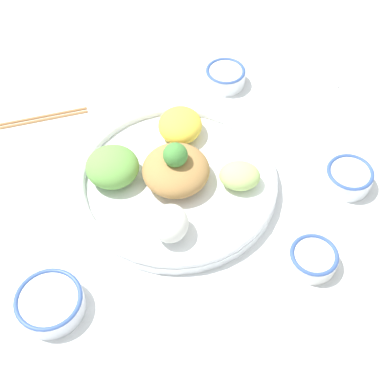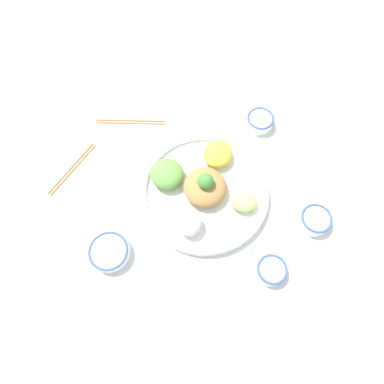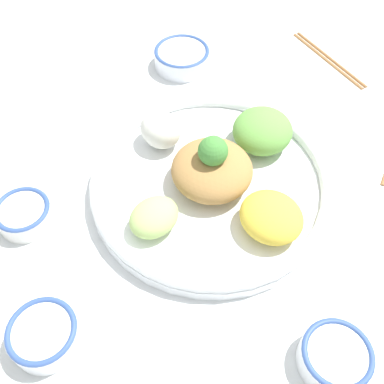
{
  "view_description": "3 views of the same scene",
  "coord_description": "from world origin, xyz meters",
  "px_view_note": "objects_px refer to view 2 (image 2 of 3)",
  "views": [
    {
      "loc": [
        0.14,
        0.56,
        0.8
      ],
      "look_at": [
        0.01,
        0.02,
        0.04
      ],
      "focal_mm": 50.0,
      "sensor_mm": 36.0,
      "label": 1
    },
    {
      "loc": [
        0.04,
        0.32,
        0.87
      ],
      "look_at": [
        0.06,
        0.01,
        0.1
      ],
      "focal_mm": 30.0,
      "sensor_mm": 36.0,
      "label": 2
    },
    {
      "loc": [
        -0.35,
        -0.22,
        0.57
      ],
      "look_at": [
        -0.0,
        -0.02,
        0.02
      ],
      "focal_mm": 42.0,
      "sensor_mm": 36.0,
      "label": 3
    }
  ],
  "objects_px": {
    "salad_platter": "(203,189)",
    "serving_spoon_extra": "(183,363)",
    "rice_bowl_plain": "(271,270)",
    "chopsticks_pair_far": "(72,168)",
    "chopsticks_pair_near": "(131,121)",
    "sauce_bowl_red": "(315,220)",
    "rice_bowl_blue": "(260,121)",
    "serving_spoon_main": "(317,130)",
    "sauce_bowl_dark": "(109,252)"
  },
  "relations": [
    {
      "from": "salad_platter",
      "to": "serving_spoon_extra",
      "type": "height_order",
      "value": "salad_platter"
    },
    {
      "from": "rice_bowl_plain",
      "to": "chopsticks_pair_far",
      "type": "distance_m",
      "value": 0.65
    },
    {
      "from": "chopsticks_pair_near",
      "to": "chopsticks_pair_far",
      "type": "bearing_deg",
      "value": -132.83
    },
    {
      "from": "sauce_bowl_red",
      "to": "salad_platter",
      "type": "bearing_deg",
      "value": -12.24
    },
    {
      "from": "salad_platter",
      "to": "chopsticks_pair_far",
      "type": "bearing_deg",
      "value": -6.86
    },
    {
      "from": "rice_bowl_blue",
      "to": "salad_platter",
      "type": "bearing_deg",
      "value": 56.5
    },
    {
      "from": "chopsticks_pair_near",
      "to": "serving_spoon_extra",
      "type": "height_order",
      "value": "chopsticks_pair_near"
    },
    {
      "from": "serving_spoon_main",
      "to": "rice_bowl_blue",
      "type": "bearing_deg",
      "value": -131.11
    },
    {
      "from": "serving_spoon_extra",
      "to": "chopsticks_pair_near",
      "type": "bearing_deg",
      "value": 119.15
    },
    {
      "from": "sauce_bowl_red",
      "to": "rice_bowl_plain",
      "type": "distance_m",
      "value": 0.19
    },
    {
      "from": "rice_bowl_plain",
      "to": "chopsticks_pair_near",
      "type": "xyz_separation_m",
      "value": [
        0.44,
        -0.44,
        -0.02
      ]
    },
    {
      "from": "chopsticks_pair_near",
      "to": "serving_spoon_main",
      "type": "bearing_deg",
      "value": -1.46
    },
    {
      "from": "serving_spoon_main",
      "to": "sauce_bowl_dark",
      "type": "bearing_deg",
      "value": -92.26
    },
    {
      "from": "sauce_bowl_red",
      "to": "serving_spoon_main",
      "type": "bearing_deg",
      "value": -96.65
    },
    {
      "from": "sauce_bowl_dark",
      "to": "serving_spoon_extra",
      "type": "height_order",
      "value": "sauce_bowl_dark"
    },
    {
      "from": "sauce_bowl_red",
      "to": "chopsticks_pair_near",
      "type": "distance_m",
      "value": 0.64
    },
    {
      "from": "serving_spoon_main",
      "to": "serving_spoon_extra",
      "type": "height_order",
      "value": "same"
    },
    {
      "from": "sauce_bowl_red",
      "to": "chopsticks_pair_near",
      "type": "bearing_deg",
      "value": -27.84
    },
    {
      "from": "sauce_bowl_red",
      "to": "serving_spoon_main",
      "type": "relative_size",
      "value": 0.78
    },
    {
      "from": "sauce_bowl_dark",
      "to": "chopsticks_pair_near",
      "type": "bearing_deg",
      "value": -88.79
    },
    {
      "from": "rice_bowl_plain",
      "to": "serving_spoon_extra",
      "type": "bearing_deg",
      "value": 47.84
    },
    {
      "from": "salad_platter",
      "to": "chopsticks_pair_near",
      "type": "bearing_deg",
      "value": -42.75
    },
    {
      "from": "rice_bowl_plain",
      "to": "salad_platter",
      "type": "bearing_deg",
      "value": -48.13
    },
    {
      "from": "rice_bowl_blue",
      "to": "serving_spoon_main",
      "type": "distance_m",
      "value": 0.19
    },
    {
      "from": "sauce_bowl_red",
      "to": "rice_bowl_plain",
      "type": "bearing_deg",
      "value": 49.78
    },
    {
      "from": "chopsticks_pair_near",
      "to": "serving_spoon_extra",
      "type": "bearing_deg",
      "value": -74.23
    },
    {
      "from": "serving_spoon_main",
      "to": "rice_bowl_plain",
      "type": "bearing_deg",
      "value": -58.3
    },
    {
      "from": "sauce_bowl_red",
      "to": "chopsticks_pair_far",
      "type": "xyz_separation_m",
      "value": [
        0.72,
        -0.12,
        -0.02
      ]
    },
    {
      "from": "chopsticks_pair_near",
      "to": "serving_spoon_main",
      "type": "relative_size",
      "value": 1.99
    },
    {
      "from": "sauce_bowl_dark",
      "to": "chopsticks_pair_near",
      "type": "xyz_separation_m",
      "value": [
        0.01,
        -0.43,
        -0.02
      ]
    },
    {
      "from": "rice_bowl_blue",
      "to": "chopsticks_pair_far",
      "type": "distance_m",
      "value": 0.6
    },
    {
      "from": "rice_bowl_blue",
      "to": "serving_spoon_main",
      "type": "xyz_separation_m",
      "value": [
        -0.19,
        0.01,
        -0.02
      ]
    },
    {
      "from": "rice_bowl_blue",
      "to": "rice_bowl_plain",
      "type": "relative_size",
      "value": 1.05
    },
    {
      "from": "salad_platter",
      "to": "sauce_bowl_red",
      "type": "bearing_deg",
      "value": 167.76
    },
    {
      "from": "sauce_bowl_red",
      "to": "chopsticks_pair_near",
      "type": "height_order",
      "value": "sauce_bowl_red"
    },
    {
      "from": "salad_platter",
      "to": "sauce_bowl_red",
      "type": "height_order",
      "value": "salad_platter"
    },
    {
      "from": "rice_bowl_plain",
      "to": "chopsticks_pair_far",
      "type": "height_order",
      "value": "rice_bowl_plain"
    },
    {
      "from": "salad_platter",
      "to": "rice_bowl_plain",
      "type": "xyz_separation_m",
      "value": [
        -0.19,
        0.21,
        -0.01
      ]
    },
    {
      "from": "serving_spoon_main",
      "to": "serving_spoon_extra",
      "type": "distance_m",
      "value": 0.79
    },
    {
      "from": "rice_bowl_blue",
      "to": "serving_spoon_extra",
      "type": "distance_m",
      "value": 0.72
    },
    {
      "from": "chopsticks_pair_far",
      "to": "serving_spoon_extra",
      "type": "relative_size",
      "value": 1.42
    },
    {
      "from": "rice_bowl_plain",
      "to": "serving_spoon_main",
      "type": "bearing_deg",
      "value": -109.26
    },
    {
      "from": "sauce_bowl_dark",
      "to": "chopsticks_pair_near",
      "type": "relative_size",
      "value": 0.48
    },
    {
      "from": "rice_bowl_blue",
      "to": "rice_bowl_plain",
      "type": "height_order",
      "value": "rice_bowl_blue"
    },
    {
      "from": "rice_bowl_plain",
      "to": "chopsticks_pair_near",
      "type": "bearing_deg",
      "value": -45.23
    },
    {
      "from": "chopsticks_pair_near",
      "to": "chopsticks_pair_far",
      "type": "distance_m",
      "value": 0.24
    },
    {
      "from": "rice_bowl_plain",
      "to": "serving_spoon_main",
      "type": "relative_size",
      "value": 0.73
    },
    {
      "from": "rice_bowl_blue",
      "to": "chopsticks_pair_far",
      "type": "height_order",
      "value": "rice_bowl_blue"
    },
    {
      "from": "salad_platter",
      "to": "sauce_bowl_red",
      "type": "relative_size",
      "value": 4.29
    },
    {
      "from": "rice_bowl_plain",
      "to": "sauce_bowl_dark",
      "type": "bearing_deg",
      "value": -2.08
    }
  ]
}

